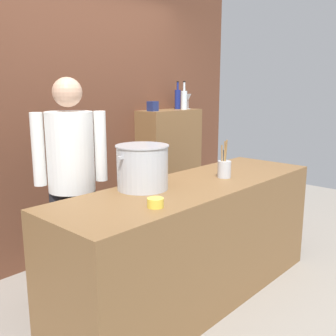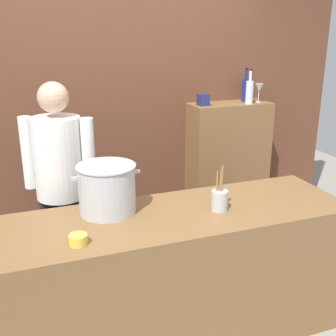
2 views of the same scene
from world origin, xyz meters
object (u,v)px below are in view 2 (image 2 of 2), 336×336
(butter_jar, at_px, (78,240))
(wine_bottle_clear, at_px, (250,91))
(chef, at_px, (60,180))
(utensil_crock, at_px, (219,199))
(wine_glass_tall, at_px, (259,89))
(spice_tin_navy, at_px, (203,100))
(wine_bottle_cobalt, at_px, (245,89))
(stockpot_large, at_px, (107,189))

(butter_jar, xyz_separation_m, wine_bottle_clear, (1.77, 1.29, 0.53))
(chef, xyz_separation_m, utensil_crock, (0.89, -0.74, 0.01))
(butter_jar, distance_m, wine_glass_tall, 2.39)
(chef, relative_size, butter_jar, 16.73)
(wine_bottle_clear, bearing_deg, utensil_crock, -127.04)
(wine_bottle_clear, distance_m, spice_tin_navy, 0.44)
(chef, distance_m, spice_tin_navy, 1.48)
(wine_bottle_cobalt, distance_m, spice_tin_navy, 0.47)
(utensil_crock, xyz_separation_m, wine_glass_tall, (1.00, 1.20, 0.49))
(butter_jar, distance_m, wine_bottle_cobalt, 2.34)
(chef, bearing_deg, wine_bottle_cobalt, -136.34)
(utensil_crock, height_order, wine_bottle_cobalt, wine_bottle_cobalt)
(utensil_crock, relative_size, spice_tin_navy, 2.88)
(utensil_crock, bearing_deg, wine_glass_tall, 50.28)
(utensil_crock, bearing_deg, wine_bottle_cobalt, 54.80)
(chef, xyz_separation_m, butter_jar, (-0.01, -0.88, -0.04))
(butter_jar, relative_size, spice_tin_navy, 0.97)
(chef, height_order, stockpot_large, chef)
(spice_tin_navy, bearing_deg, wine_bottle_cobalt, 6.88)
(stockpot_large, distance_m, wine_glass_tall, 1.98)
(wine_bottle_cobalt, bearing_deg, spice_tin_navy, -173.12)
(wine_glass_tall, bearing_deg, utensil_crock, -129.72)
(wine_bottle_clear, distance_m, wine_glass_tall, 0.14)
(stockpot_large, distance_m, wine_bottle_cobalt, 1.92)
(chef, bearing_deg, butter_jar, 116.46)
(wine_bottle_cobalt, xyz_separation_m, spice_tin_navy, (-0.46, -0.06, -0.06))
(utensil_crock, bearing_deg, stockpot_large, 161.73)
(wine_bottle_cobalt, bearing_deg, wine_glass_tall, -32.10)
(butter_jar, bearing_deg, stockpot_large, 56.23)
(chef, relative_size, wine_bottle_cobalt, 5.35)
(stockpot_large, relative_size, butter_jar, 4.27)
(chef, height_order, wine_bottle_cobalt, chef)
(chef, relative_size, utensil_crock, 5.64)
(utensil_crock, relative_size, butter_jar, 2.97)
(stockpot_large, bearing_deg, wine_bottle_clear, 31.23)
(wine_bottle_clear, height_order, wine_glass_tall, wine_bottle_clear)
(wine_bottle_cobalt, distance_m, wine_glass_tall, 0.12)
(wine_bottle_cobalt, relative_size, wine_glass_tall, 1.82)
(chef, relative_size, stockpot_large, 3.92)
(utensil_crock, distance_m, wine_bottle_cobalt, 1.63)
(stockpot_large, relative_size, utensil_crock, 1.44)
(chef, height_order, utensil_crock, chef)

